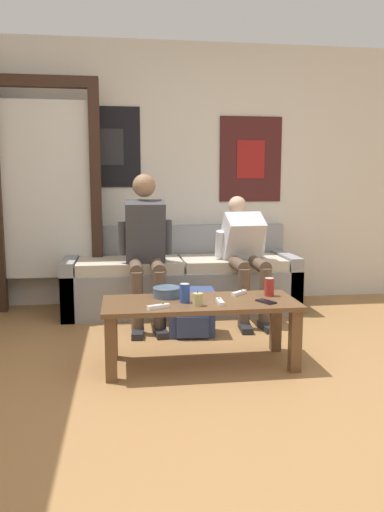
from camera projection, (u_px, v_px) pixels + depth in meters
ground_plane at (248, 400)px, 2.78m from camera, size 18.00×18.00×0.00m
wall_back at (190, 175)px, 4.99m from camera, size 10.00×0.07×2.55m
door_frame at (46, 183)px, 4.60m from camera, size 1.00×0.10×2.15m
couch at (181, 280)px, 4.75m from camera, size 2.16×0.75×0.78m
coffee_table at (200, 312)px, 3.28m from camera, size 1.27×0.52×0.43m
person_seated_adult at (146, 243)px, 4.26m from camera, size 0.47×0.82×1.28m
person_seated_teen at (244, 251)px, 4.44m from camera, size 0.47×0.95×1.08m
backpack at (192, 313)px, 3.96m from camera, size 0.37×0.31×0.36m
ceramic_bowl at (167, 291)px, 3.37m from camera, size 0.19×0.19×0.07m
pillar_candle at (198, 299)px, 3.13m from camera, size 0.06×0.06×0.09m
drink_can_blue at (185, 293)px, 3.21m from camera, size 0.07×0.07×0.12m
drink_can_red at (269, 287)px, 3.40m from camera, size 0.07×0.07×0.12m
game_controller_near_left at (158, 307)px, 3.07m from camera, size 0.15×0.09×0.03m
game_controller_near_right at (220, 302)px, 3.19m from camera, size 0.04×0.14×0.03m
game_controller_far_center at (239, 293)px, 3.45m from camera, size 0.13×0.12×0.03m
cell_phone at (266, 301)px, 3.23m from camera, size 0.12×0.15×0.01m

